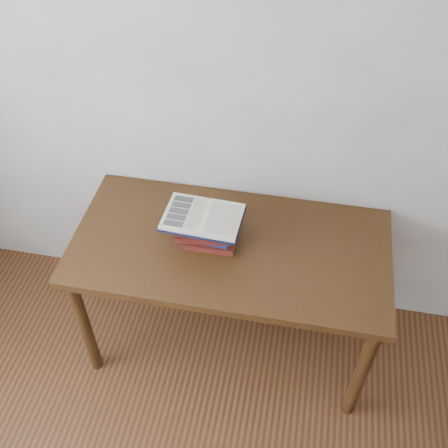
# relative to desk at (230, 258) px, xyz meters

# --- Properties ---
(desk) EXTENTS (1.44, 0.72, 0.77)m
(desk) POSITION_rel_desk_xyz_m (0.00, 0.00, 0.00)
(desk) COLOR #3F220F
(desk) RESTS_ON ground
(book_stack) EXTENTS (0.28, 0.19, 0.15)m
(book_stack) POSITION_rel_desk_xyz_m (-0.11, 0.01, 0.17)
(book_stack) COLOR maroon
(book_stack) RESTS_ON desk
(open_book) EXTENTS (0.35, 0.25, 0.03)m
(open_book) POSITION_rel_desk_xyz_m (-0.12, -0.01, 0.26)
(open_book) COLOR black
(open_book) RESTS_ON book_stack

